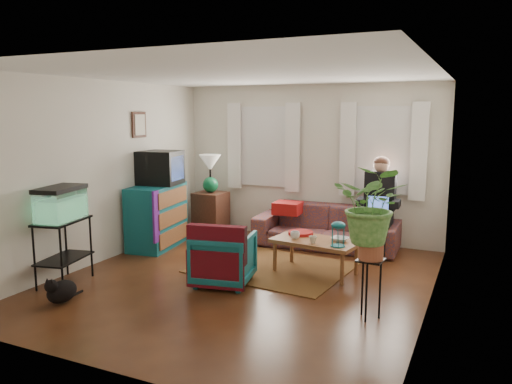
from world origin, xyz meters
The scene contains 31 objects.
floor centered at (0.00, 0.00, 0.00)m, with size 4.50×5.00×0.01m, color #4F2B14.
ceiling centered at (0.00, 0.00, 2.60)m, with size 4.50×5.00×0.01m, color white.
wall_back centered at (0.00, 2.50, 1.30)m, with size 4.50×0.01×2.60m, color silver.
wall_front centered at (0.00, -2.50, 1.30)m, with size 4.50×0.01×2.60m, color silver.
wall_left centered at (-2.25, 0.00, 1.30)m, with size 0.01×5.00×2.60m, color silver.
wall_right centered at (2.25, 0.00, 1.30)m, with size 0.01×5.00×2.60m, color silver.
window_left centered at (-0.80, 2.48, 1.55)m, with size 1.08×0.04×1.38m, color white.
window_right centered at (1.25, 2.48, 1.55)m, with size 1.08×0.04×1.38m, color white.
curtains_left centered at (-0.80, 2.40, 1.55)m, with size 1.36×0.06×1.50m, color white.
curtains_right centered at (1.25, 2.40, 1.55)m, with size 1.36×0.06×1.50m, color white.
picture_frame centered at (-2.21, 0.85, 1.95)m, with size 0.04×0.32×0.40m, color #3D2616.
area_rug centered at (0.13, 0.65, 0.01)m, with size 2.00×1.60×0.01m, color brown.
sofa centered at (0.47, 2.05, 0.44)m, with size 2.26×0.89×0.88m, color brown.
seated_person centered at (1.29, 2.08, 0.67)m, with size 0.56×0.70×1.35m, color black, non-canonical shape.
side_table centered at (-1.65, 2.05, 0.37)m, with size 0.51×0.51×0.74m, color #3C2216.
table_lamp centered at (-1.65, 2.05, 1.06)m, with size 0.38×0.38×0.68m, color white, non-canonical shape.
dresser centered at (-1.99, 0.92, 0.50)m, with size 0.56×1.11×1.00m, color #115D69.
crt_tv centered at (-1.98, 1.04, 1.27)m, with size 0.61×0.56×0.53m, color black.
aquarium_stand centered at (-2.00, -1.02, 0.41)m, with size 0.41×0.73×0.82m, color black.
aquarium centered at (-2.00, -1.02, 1.03)m, with size 0.37×0.67×0.43m, color #7FD899.
black_cat centered at (-1.52, -1.54, 0.17)m, with size 0.25×0.39×0.33m, color black.
armchair centered at (-0.18, -0.18, 0.36)m, with size 0.70×0.66×0.72m, color navy.
serape_throw centered at (-0.13, -0.45, 0.51)m, with size 0.72×0.17×0.59m, color #9E0A0A.
coffee_table centered at (0.74, 0.69, 0.23)m, with size 1.12×0.61×0.46m, color brown.
cup_a centered at (0.47, 0.62, 0.51)m, with size 0.13×0.13×0.10m, color white.
cup_b centered at (0.77, 0.50, 0.51)m, with size 0.10×0.10×0.10m, color beige.
bowl centered at (1.06, 0.74, 0.49)m, with size 0.22×0.22×0.06m, color white.
snack_tray centered at (0.46, 0.88, 0.48)m, with size 0.35×0.35×0.04m, color #B21414.
birdcage centered at (1.10, 0.48, 0.63)m, with size 0.18×0.18×0.33m, color #115B6B, non-canonical shape.
plant_stand centered at (1.72, -0.50, 0.32)m, with size 0.27×0.27×0.64m, color black.
potted_plant centered at (1.72, -0.50, 1.09)m, with size 0.73×0.63×0.82m, color #599947.
Camera 1 is at (2.74, -5.50, 2.14)m, focal length 35.00 mm.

